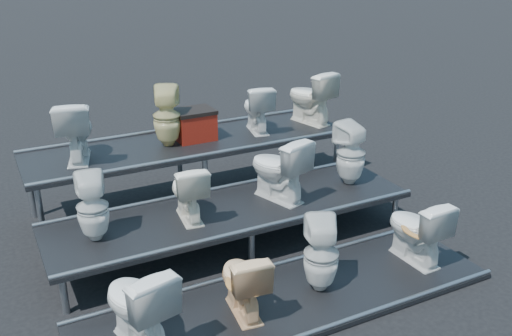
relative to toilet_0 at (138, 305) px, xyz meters
name	(u,v)px	position (x,y,z in m)	size (l,w,h in m)	color
ground	(233,244)	(1.49, 1.30, -0.46)	(80.00, 80.00, 0.00)	black
tier_front	(289,300)	(1.49, 0.00, -0.43)	(4.20, 1.20, 0.06)	black
tier_mid	(233,226)	(1.49, 1.30, -0.23)	(4.20, 1.20, 0.46)	black
tier_back	(192,172)	(1.49, 2.60, -0.03)	(4.20, 1.20, 0.86)	black
toilet_0	(138,305)	(0.00, 0.00, 0.00)	(0.44, 0.78, 0.80)	silver
toilet_1	(243,281)	(0.99, 0.00, -0.06)	(0.38, 0.66, 0.67)	#E8B582
toilet_2	(321,254)	(1.84, 0.00, -0.01)	(0.35, 0.36, 0.77)	silver
toilet_3	(416,229)	(3.05, 0.00, -0.03)	(0.41, 0.73, 0.74)	silver
toilet_4	(93,207)	(-0.06, 1.30, 0.36)	(0.32, 0.33, 0.71)	silver
toilet_5	(188,191)	(0.96, 1.30, 0.32)	(0.36, 0.63, 0.64)	white
toilet_6	(278,168)	(2.07, 1.30, 0.39)	(0.43, 0.76, 0.77)	silver
toilet_7	(351,153)	(3.10, 1.30, 0.40)	(0.35, 0.36, 0.79)	silver
toilet_8	(75,130)	(0.06, 2.60, 0.77)	(0.41, 0.72, 0.74)	silver
toilet_9	(167,116)	(1.19, 2.60, 0.79)	(0.35, 0.35, 0.77)	#D7CA87
toilet_10	(257,108)	(2.46, 2.60, 0.73)	(0.36, 0.64, 0.65)	silver
toilet_11	(310,97)	(3.31, 2.60, 0.78)	(0.42, 0.74, 0.75)	white
red_crate	(194,126)	(1.57, 2.66, 0.58)	(0.49, 0.39, 0.36)	#9E2111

